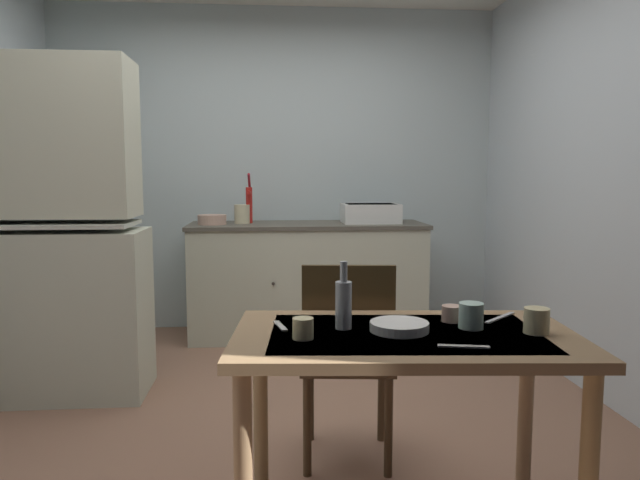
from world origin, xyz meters
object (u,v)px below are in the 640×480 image
at_px(chair_far_side, 347,357).
at_px(hutch_cabinet, 54,241).
at_px(serving_bowl_wide, 399,326).
at_px(glass_bottle, 344,303).
at_px(teacup_cream, 452,313).
at_px(sink_basin, 370,213).
at_px(mixing_bowl_counter, 212,220).
at_px(hand_pump, 249,202).
at_px(dining_table, 404,364).

bearing_deg(chair_far_side, hutch_cabinet, 148.21).
distance_m(serving_bowl_wide, glass_bottle, 0.20).
bearing_deg(teacup_cream, glass_bottle, -170.59).
height_order(sink_basin, teacup_cream, sink_basin).
relative_size(hutch_cabinet, mixing_bowl_counter, 8.77).
distance_m(hand_pump, dining_table, 2.82).
height_order(chair_far_side, teacup_cream, chair_far_side).
bearing_deg(chair_far_side, dining_table, -77.82).
bearing_deg(mixing_bowl_counter, chair_far_side, -69.46).
distance_m(chair_far_side, glass_bottle, 0.60).
distance_m(hand_pump, chair_far_side, 2.29).
bearing_deg(mixing_bowl_counter, dining_table, -71.17).
height_order(sink_basin, serving_bowl_wide, sink_basin).
bearing_deg(teacup_cream, mixing_bowl_counter, 113.81).
bearing_deg(chair_far_side, hand_pump, 102.91).
distance_m(mixing_bowl_counter, glass_bottle, 2.65).
relative_size(hutch_cabinet, sink_basin, 4.33).
bearing_deg(teacup_cream, hand_pump, 107.59).
bearing_deg(dining_table, serving_bowl_wide, 124.35).
bearing_deg(hand_pump, chair_far_side, -77.09).
bearing_deg(chair_far_side, sink_basin, 77.91).
bearing_deg(dining_table, teacup_cream, 33.85).
distance_m(mixing_bowl_counter, dining_table, 2.79).
relative_size(sink_basin, dining_table, 0.37).
bearing_deg(hand_pump, serving_bowl_wide, -77.44).
bearing_deg(hand_pump, hutch_cabinet, -131.21).
height_order(sink_basin, mixing_bowl_counter, sink_basin).
bearing_deg(hand_pump, dining_table, -77.24).
xyz_separation_m(sink_basin, hand_pump, (-0.95, 0.05, 0.09)).
xyz_separation_m(hutch_cabinet, glass_bottle, (1.47, -1.45, -0.06)).
bearing_deg(teacup_cream, chair_far_side, 127.57).
bearing_deg(dining_table, chair_far_side, 102.18).
relative_size(mixing_bowl_counter, serving_bowl_wide, 1.09).
relative_size(sink_basin, hand_pump, 1.13).
relative_size(hutch_cabinet, teacup_cream, 25.47).
height_order(teacup_cream, glass_bottle, glass_bottle).
bearing_deg(sink_basin, hutch_cabinet, -149.97).
xyz_separation_m(chair_far_side, serving_bowl_wide, (0.11, -0.53, 0.27)).
relative_size(hand_pump, teacup_cream, 5.22).
xyz_separation_m(sink_basin, chair_far_side, (-0.45, -2.12, -0.48)).
xyz_separation_m(mixing_bowl_counter, teacup_cream, (1.10, -2.49, -0.16)).
bearing_deg(sink_basin, glass_bottle, -101.54).
xyz_separation_m(hand_pump, chair_far_side, (0.50, -2.16, -0.57)).
relative_size(teacup_cream, glass_bottle, 0.32).
bearing_deg(teacup_cream, serving_bowl_wide, -152.16).
relative_size(dining_table, serving_bowl_wide, 5.99).
relative_size(sink_basin, glass_bottle, 1.90).
bearing_deg(chair_far_side, mixing_bowl_counter, 110.54).
height_order(chair_far_side, glass_bottle, glass_bottle).
distance_m(hutch_cabinet, hand_pump, 1.61).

